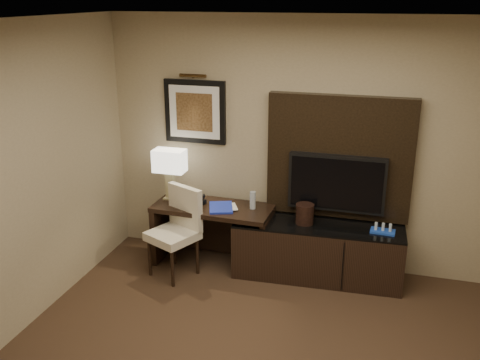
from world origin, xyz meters
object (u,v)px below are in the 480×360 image
(desk, at_px, (213,235))
(tv, at_px, (337,183))
(table_lamp, at_px, (170,174))
(ice_bucket, at_px, (305,214))
(credenza, at_px, (317,252))
(desk_phone, at_px, (195,200))
(water_bottle, at_px, (253,200))
(desk_chair, at_px, (173,235))
(minibar_tray, at_px, (383,228))

(desk, distance_m, tv, 1.47)
(table_lamp, distance_m, ice_bucket, 1.56)
(tv, xyz_separation_m, table_lamp, (-1.82, -0.11, -0.04))
(credenza, xyz_separation_m, desk_phone, (-1.36, -0.02, 0.44))
(table_lamp, distance_m, water_bottle, 0.98)
(desk_chair, xyz_separation_m, ice_bucket, (1.34, 0.38, 0.24))
(tv, xyz_separation_m, water_bottle, (-0.86, -0.14, -0.23))
(table_lamp, relative_size, ice_bucket, 2.72)
(desk_chair, xyz_separation_m, desk_phone, (0.12, 0.35, 0.27))
(credenza, relative_size, table_lamp, 3.06)
(desk_chair, bearing_deg, credenza, 38.73)
(water_bottle, bearing_deg, desk, -173.88)
(desk_chair, distance_m, water_bottle, 0.93)
(ice_bucket, bearing_deg, desk, -179.01)
(table_lamp, bearing_deg, tv, 3.34)
(water_bottle, xyz_separation_m, minibar_tray, (1.37, -0.04, -0.14))
(tv, height_order, water_bottle, tv)
(ice_bucket, distance_m, minibar_tray, 0.80)
(desk_chair, relative_size, ice_bucket, 4.45)
(desk, bearing_deg, desk_phone, -174.03)
(table_lamp, bearing_deg, desk_phone, -17.20)
(desk, bearing_deg, credenza, 1.68)
(tv, bearing_deg, desk_phone, -172.22)
(desk_phone, relative_size, water_bottle, 1.03)
(tv, distance_m, desk_phone, 1.54)
(credenza, distance_m, ice_bucket, 0.44)
(tv, relative_size, desk_chair, 1.06)
(credenza, xyz_separation_m, ice_bucket, (-0.15, 0.02, 0.41))
(desk, bearing_deg, ice_bucket, 2.67)
(table_lamp, xyz_separation_m, minibar_tray, (2.33, -0.07, -0.33))
(minibar_tray, bearing_deg, ice_bucket, 179.52)
(credenza, height_order, tv, tv)
(desk, relative_size, desk_chair, 1.38)
(credenza, height_order, desk_phone, desk_phone)
(tv, height_order, desk_phone, tv)
(tv, height_order, ice_bucket, tv)
(credenza, bearing_deg, table_lamp, 174.36)
(desk_phone, bearing_deg, tv, 21.06)
(desk, xyz_separation_m, minibar_tray, (1.80, 0.01, 0.30))
(minibar_tray, bearing_deg, water_bottle, 178.49)
(desk_chair, bearing_deg, minibar_tray, 34.93)
(credenza, distance_m, desk_chair, 1.54)
(desk, distance_m, desk_phone, 0.45)
(ice_bucket, relative_size, minibar_tray, 0.87)
(minibar_tray, bearing_deg, tv, 160.45)
(minibar_tray, bearing_deg, credenza, -179.05)
(tv, xyz_separation_m, desk_chair, (-1.63, -0.55, -0.55))
(desk_chair, bearing_deg, desk, 72.84)
(desk_chair, relative_size, desk_phone, 4.77)
(credenza, bearing_deg, desk_chair, -169.01)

